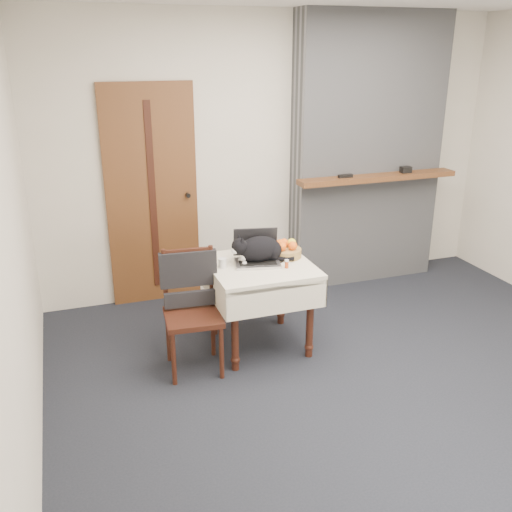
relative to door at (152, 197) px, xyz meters
The scene contains 12 objects.
ground 2.52m from the door, 58.72° to the right, with size 4.50×4.50×0.00m, color black.
room_shell 2.07m from the door, 51.56° to the right, with size 4.52×4.01×2.61m.
door is the anchor object (origin of this frame).
chimney 2.12m from the door, ahead, with size 1.62×0.48×2.60m.
side_table 1.39m from the door, 62.35° to the right, with size 0.78×0.78×0.70m.
laptop 1.30m from the door, 61.60° to the right, with size 0.40×0.36×0.25m.
cat 1.31m from the door, 60.83° to the right, with size 0.50×0.21×0.24m.
cream_jar 1.23m from the door, 74.32° to the right, with size 0.06×0.06×0.07m, color silver.
pill_bottle 1.56m from the door, 59.46° to the right, with size 0.03×0.03×0.07m.
fruit_basket 1.42m from the door, 51.55° to the right, with size 0.24×0.24×0.14m.
desk_clutter 1.42m from the door, 55.53° to the right, with size 0.14×0.02×0.01m, color black.
chair 1.34m from the door, 88.16° to the right, with size 0.44×0.43×0.91m.
Camera 1 is at (-1.96, -3.06, 2.28)m, focal length 40.00 mm.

